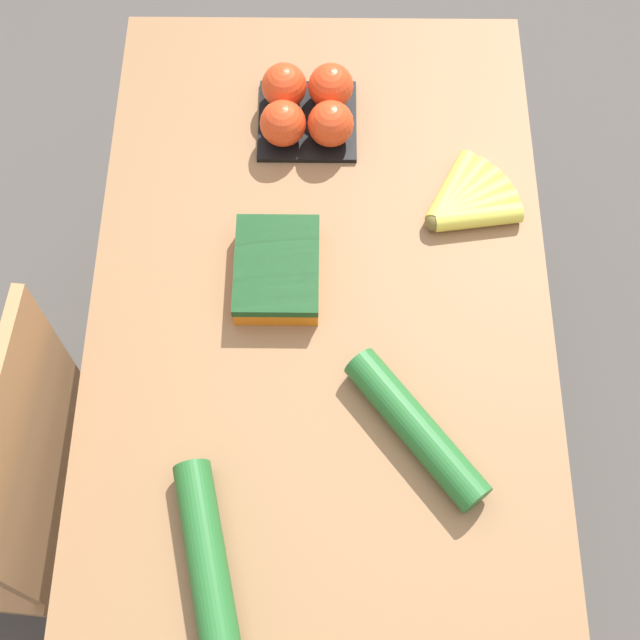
# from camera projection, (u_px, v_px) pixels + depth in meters

# --- Properties ---
(ground_plane) EXTENTS (12.00, 12.00, 0.00)m
(ground_plane) POSITION_uv_depth(u_px,v_px,m) (320.00, 461.00, 2.08)
(ground_plane) COLOR #4C4742
(dining_table) EXTENTS (1.32, 0.75, 0.73)m
(dining_table) POSITION_uv_depth(u_px,v_px,m) (320.00, 355.00, 1.52)
(dining_table) COLOR olive
(dining_table) RESTS_ON ground_plane
(banana_bunch) EXTENTS (0.16, 0.17, 0.04)m
(banana_bunch) POSITION_uv_depth(u_px,v_px,m) (466.00, 202.00, 1.51)
(banana_bunch) COLOR brown
(banana_bunch) RESTS_ON dining_table
(tomato_pack) EXTENTS (0.18, 0.18, 0.09)m
(tomato_pack) POSITION_uv_depth(u_px,v_px,m) (307.00, 107.00, 1.57)
(tomato_pack) COLOR black
(tomato_pack) RESTS_ON dining_table
(carrot_bag) EXTENTS (0.18, 0.14, 0.05)m
(carrot_bag) POSITION_uv_depth(u_px,v_px,m) (277.00, 268.00, 1.44)
(carrot_bag) COLOR orange
(carrot_bag) RESTS_ON dining_table
(cucumber_near) EXTENTS (0.25, 0.21, 0.06)m
(cucumber_near) POSITION_uv_depth(u_px,v_px,m) (416.00, 428.00, 1.32)
(cucumber_near) COLOR #236028
(cucumber_near) RESTS_ON dining_table
(cucumber_far) EXTENTS (0.28, 0.12, 0.06)m
(cucumber_far) POSITION_uv_depth(u_px,v_px,m) (207.00, 559.00, 1.24)
(cucumber_far) COLOR #236028
(cucumber_far) RESTS_ON dining_table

